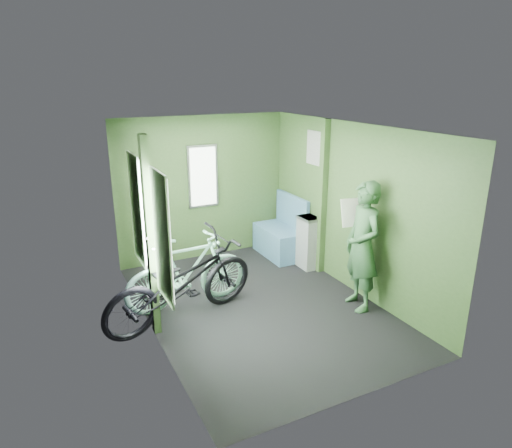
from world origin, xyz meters
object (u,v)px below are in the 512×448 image
Objects in this scene: bicycle_black at (185,322)px; passenger at (362,246)px; waste_box at (308,242)px; bicycle_mint at (189,306)px; bench_seat at (281,238)px.

passenger is (2.15, -0.64, 0.84)m from bicycle_black.
waste_box is (0.11, 1.38, -0.42)m from passenger.
waste_box is (2.09, 0.39, 0.41)m from bicycle_mint.
waste_box is at bearing -86.10° from bicycle_black.
bicycle_black is 2.58m from bench_seat.
bench_seat is (2.15, 1.40, 0.30)m from bicycle_black.
passenger is at bearing -120.87° from bicycle_black.
passenger is at bearing -119.53° from bicycle_mint.
bicycle_black is 1.22× the size of passenger.
passenger is at bearing -94.61° from waste_box.
bicycle_black is 0.39m from bicycle_mint.
bicycle_mint is 1.99× the size of waste_box.
bench_seat is at bearing -65.07° from bicycle_mint.
waste_box is 0.67m from bench_seat.
bicycle_mint is (0.17, 0.35, 0.00)m from bicycle_black.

